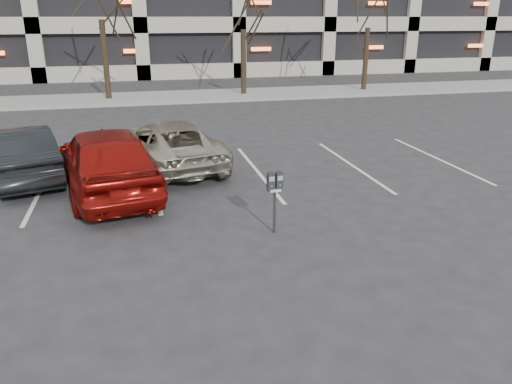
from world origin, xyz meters
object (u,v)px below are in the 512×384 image
at_px(car_dark, 20,153).
at_px(parking_meter, 275,187).
at_px(car_red, 106,160).
at_px(suv_silver, 169,144).

bearing_deg(car_dark, parking_meter, 121.33).
height_order(car_red, car_dark, car_red).
xyz_separation_m(car_red, car_dark, (-2.24, 1.66, -0.13)).
relative_size(parking_meter, car_dark, 0.30).
xyz_separation_m(parking_meter, car_dark, (-5.51, 4.90, -0.26)).
bearing_deg(car_red, parking_meter, 124.09).
height_order(suv_silver, car_dark, car_dark).
bearing_deg(suv_silver, car_dark, -7.85).
xyz_separation_m(suv_silver, car_dark, (-3.85, -0.23, 0.03)).
bearing_deg(parking_meter, car_red, 130.33).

